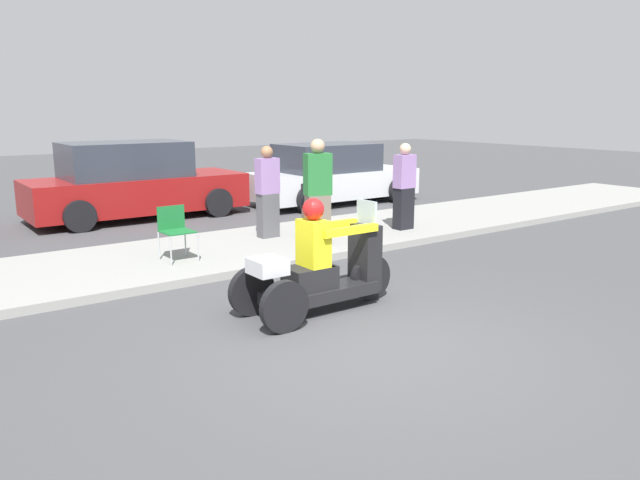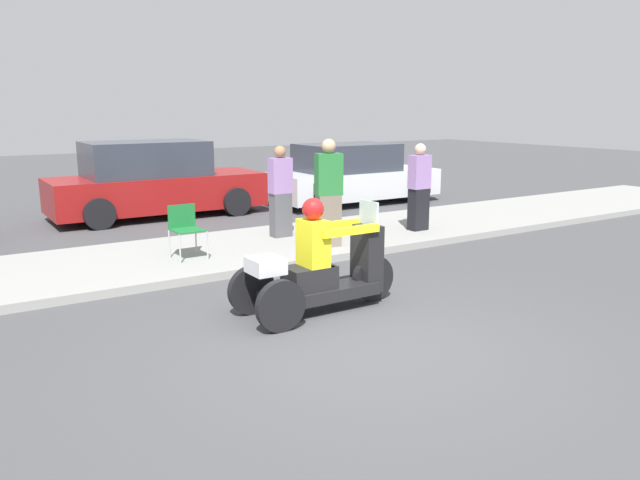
{
  "view_description": "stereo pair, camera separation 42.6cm",
  "coord_description": "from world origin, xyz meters",
  "px_view_note": "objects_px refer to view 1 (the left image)",
  "views": [
    {
      "loc": [
        -4.02,
        -4.55,
        2.43
      ],
      "look_at": [
        0.2,
        1.29,
        0.88
      ],
      "focal_mm": 35.0,
      "sensor_mm": 36.0,
      "label": 1
    },
    {
      "loc": [
        -3.67,
        -4.79,
        2.43
      ],
      "look_at": [
        0.2,
        1.29,
        0.88
      ],
      "focal_mm": 35.0,
      "sensor_mm": 36.0,
      "label": 2
    }
  ],
  "objects_px": {
    "spectator_end_of_line": "(268,194)",
    "parked_car_lot_center": "(332,175)",
    "motorcycle_trike": "(320,271)",
    "folding_chair_curbside": "(175,227)",
    "parked_car_lot_right": "(134,183)",
    "spectator_with_child": "(404,188)",
    "spectator_far_back": "(309,208)",
    "spectator_near_curb": "(318,195)"
  },
  "relations": [
    {
      "from": "spectator_far_back",
      "to": "folding_chair_curbside",
      "type": "height_order",
      "value": "spectator_far_back"
    },
    {
      "from": "spectator_far_back",
      "to": "spectator_near_curb",
      "type": "height_order",
      "value": "spectator_near_curb"
    },
    {
      "from": "spectator_with_child",
      "to": "parked_car_lot_center",
      "type": "xyz_separation_m",
      "value": [
        1.3,
        4.03,
        -0.2
      ]
    },
    {
      "from": "spectator_far_back",
      "to": "folding_chair_curbside",
      "type": "relative_size",
      "value": 1.37
    },
    {
      "from": "spectator_near_curb",
      "to": "parked_car_lot_center",
      "type": "bearing_deg",
      "value": 50.67
    },
    {
      "from": "spectator_end_of_line",
      "to": "folding_chair_curbside",
      "type": "bearing_deg",
      "value": -163.26
    },
    {
      "from": "spectator_end_of_line",
      "to": "spectator_with_child",
      "type": "relative_size",
      "value": 1.0
    },
    {
      "from": "spectator_end_of_line",
      "to": "spectator_near_curb",
      "type": "xyz_separation_m",
      "value": [
        0.29,
        -1.13,
        0.08
      ]
    },
    {
      "from": "motorcycle_trike",
      "to": "spectator_near_curb",
      "type": "xyz_separation_m",
      "value": [
        1.76,
        2.51,
        0.49
      ]
    },
    {
      "from": "motorcycle_trike",
      "to": "spectator_end_of_line",
      "type": "xyz_separation_m",
      "value": [
        1.47,
        3.64,
        0.41
      ]
    },
    {
      "from": "spectator_with_child",
      "to": "folding_chair_curbside",
      "type": "xyz_separation_m",
      "value": [
        -4.53,
        0.26,
        -0.28
      ]
    },
    {
      "from": "spectator_far_back",
      "to": "spectator_with_child",
      "type": "distance_m",
      "value": 1.97
    },
    {
      "from": "motorcycle_trike",
      "to": "parked_car_lot_right",
      "type": "bearing_deg",
      "value": 86.7
    },
    {
      "from": "motorcycle_trike",
      "to": "parked_car_lot_center",
      "type": "distance_m",
      "value": 8.61
    },
    {
      "from": "spectator_end_of_line",
      "to": "parked_car_lot_center",
      "type": "relative_size",
      "value": 0.37
    },
    {
      "from": "motorcycle_trike",
      "to": "folding_chair_curbside",
      "type": "distance_m",
      "value": 3.08
    },
    {
      "from": "motorcycle_trike",
      "to": "parked_car_lot_right",
      "type": "xyz_separation_m",
      "value": [
        0.44,
        7.59,
        0.29
      ]
    },
    {
      "from": "spectator_far_back",
      "to": "spectator_near_curb",
      "type": "bearing_deg",
      "value": -113.92
    },
    {
      "from": "spectator_near_curb",
      "to": "parked_car_lot_right",
      "type": "xyz_separation_m",
      "value": [
        -1.32,
        5.08,
        -0.2
      ]
    },
    {
      "from": "motorcycle_trike",
      "to": "parked_car_lot_right",
      "type": "distance_m",
      "value": 7.61
    },
    {
      "from": "spectator_far_back",
      "to": "parked_car_lot_right",
      "type": "distance_m",
      "value": 4.7
    },
    {
      "from": "spectator_with_child",
      "to": "parked_car_lot_right",
      "type": "relative_size",
      "value": 0.35
    },
    {
      "from": "spectator_end_of_line",
      "to": "spectator_with_child",
      "type": "distance_m",
      "value": 2.65
    },
    {
      "from": "parked_car_lot_center",
      "to": "spectator_end_of_line",
      "type": "bearing_deg",
      "value": -140.27
    },
    {
      "from": "parked_car_lot_right",
      "to": "folding_chair_curbside",
      "type": "bearing_deg",
      "value": -102.28
    },
    {
      "from": "motorcycle_trike",
      "to": "parked_car_lot_center",
      "type": "relative_size",
      "value": 0.49
    },
    {
      "from": "motorcycle_trike",
      "to": "spectator_with_child",
      "type": "distance_m",
      "value": 4.86
    },
    {
      "from": "folding_chair_curbside",
      "to": "spectator_far_back",
      "type": "bearing_deg",
      "value": 3.45
    },
    {
      "from": "spectator_end_of_line",
      "to": "folding_chair_curbside",
      "type": "height_order",
      "value": "spectator_end_of_line"
    },
    {
      "from": "spectator_end_of_line",
      "to": "parked_car_lot_right",
      "type": "bearing_deg",
      "value": 104.63
    },
    {
      "from": "spectator_end_of_line",
      "to": "folding_chair_curbside",
      "type": "distance_m",
      "value": 2.14
    },
    {
      "from": "parked_car_lot_right",
      "to": "parked_car_lot_center",
      "type": "height_order",
      "value": "parked_car_lot_right"
    },
    {
      "from": "spectator_end_of_line",
      "to": "motorcycle_trike",
      "type": "bearing_deg",
      "value": -112.02
    },
    {
      "from": "motorcycle_trike",
      "to": "parked_car_lot_right",
      "type": "height_order",
      "value": "parked_car_lot_right"
    },
    {
      "from": "spectator_near_curb",
      "to": "folding_chair_curbside",
      "type": "xyz_separation_m",
      "value": [
        -2.32,
        0.52,
        -0.36
      ]
    },
    {
      "from": "spectator_end_of_line",
      "to": "parked_car_lot_center",
      "type": "bearing_deg",
      "value": 39.73
    },
    {
      "from": "spectator_with_child",
      "to": "parked_car_lot_right",
      "type": "height_order",
      "value": "spectator_with_child"
    },
    {
      "from": "spectator_near_curb",
      "to": "parked_car_lot_center",
      "type": "height_order",
      "value": "spectator_near_curb"
    },
    {
      "from": "parked_car_lot_center",
      "to": "motorcycle_trike",
      "type": "bearing_deg",
      "value": -127.81
    },
    {
      "from": "spectator_end_of_line",
      "to": "spectator_with_child",
      "type": "xyz_separation_m",
      "value": [
        2.5,
        -0.87,
        0.0
      ]
    },
    {
      "from": "spectator_with_child",
      "to": "parked_car_lot_right",
      "type": "distance_m",
      "value": 5.98
    },
    {
      "from": "parked_car_lot_center",
      "to": "spectator_with_child",
      "type": "bearing_deg",
      "value": -107.91
    }
  ]
}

